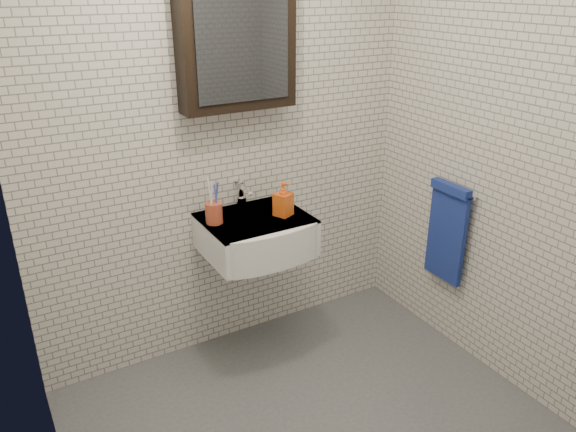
{
  "coord_description": "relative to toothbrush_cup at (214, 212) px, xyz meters",
  "views": [
    {
      "loc": [
        -1.17,
        -1.68,
        2.03
      ],
      "look_at": [
        0.07,
        0.45,
        0.97
      ],
      "focal_mm": 35.0,
      "sensor_mm": 36.0,
      "label": 1
    }
  ],
  "objects": [
    {
      "name": "room_shell",
      "position": [
        0.16,
        -0.82,
        0.55
      ],
      "size": [
        2.22,
        2.02,
        2.51
      ],
      "color": "silver",
      "rests_on": "ground"
    },
    {
      "name": "towel_rail",
      "position": [
        1.21,
        -0.47,
        -0.19
      ],
      "size": [
        0.09,
        0.3,
        0.58
      ],
      "color": "silver",
      "rests_on": "room_shell"
    },
    {
      "name": "mirror_cabinet",
      "position": [
        0.21,
        0.11,
        0.79
      ],
      "size": [
        0.6,
        0.15,
        0.6
      ],
      "color": "black",
      "rests_on": "room_shell"
    },
    {
      "name": "toothbrush_cup",
      "position": [
        0.0,
        0.0,
        0.0
      ],
      "size": [
        0.1,
        0.1,
        0.25
      ],
      "rotation": [
        0.0,
        0.0,
        0.08
      ],
      "color": "#AE452B",
      "rests_on": "washbasin"
    },
    {
      "name": "soap_bottle",
      "position": [
        0.36,
        -0.09,
        0.03
      ],
      "size": [
        0.11,
        0.11,
        0.19
      ],
      "primitive_type": "imported",
      "rotation": [
        0.0,
        0.0,
        0.43
      ],
      "color": "orange",
      "rests_on": "washbasin"
    },
    {
      "name": "washbasin",
      "position": [
        0.21,
        -0.08,
        -0.16
      ],
      "size": [
        0.55,
        0.5,
        0.2
      ],
      "color": "white",
      "rests_on": "room_shell"
    },
    {
      "name": "faucet",
      "position": [
        0.21,
        0.11,
        0.01
      ],
      "size": [
        0.06,
        0.2,
        0.15
      ],
      "color": "silver",
      "rests_on": "washbasin"
    }
  ]
}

